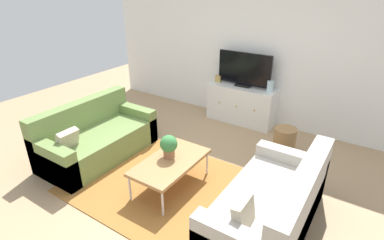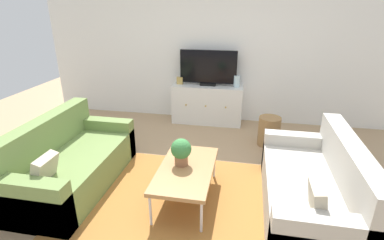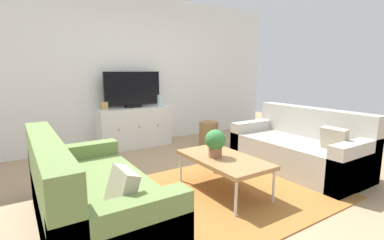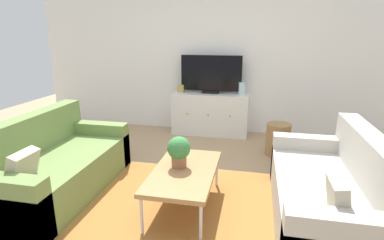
# 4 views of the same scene
# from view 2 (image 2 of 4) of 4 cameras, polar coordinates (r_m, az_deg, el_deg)

# --- Properties ---
(ground_plane) EXTENTS (10.00, 10.00, 0.00)m
(ground_plane) POSITION_cam_2_polar(r_m,az_deg,el_deg) (3.61, -1.44, -13.80)
(ground_plane) COLOR tan
(wall_back) EXTENTS (6.40, 0.12, 2.70)m
(wall_back) POSITION_cam_2_polar(r_m,az_deg,el_deg) (5.50, 4.30, 13.88)
(wall_back) COLOR white
(wall_back) RESTS_ON ground_plane
(area_rug) EXTENTS (2.50, 1.90, 0.01)m
(area_rug) POSITION_cam_2_polar(r_m,az_deg,el_deg) (3.49, -1.99, -15.12)
(area_rug) COLOR #9E662D
(area_rug) RESTS_ON ground_plane
(couch_left_side) EXTENTS (0.88, 1.75, 0.84)m
(couch_left_side) POSITION_cam_2_polar(r_m,az_deg,el_deg) (3.91, -23.10, -7.90)
(couch_left_side) COLOR olive
(couch_left_side) RESTS_ON ground_plane
(couch_right_side) EXTENTS (0.88, 1.75, 0.84)m
(couch_right_side) POSITION_cam_2_polar(r_m,az_deg,el_deg) (3.40, 23.14, -12.60)
(couch_right_side) COLOR #B2ADA3
(couch_right_side) RESTS_ON ground_plane
(coffee_table) EXTENTS (0.59, 1.08, 0.41)m
(coffee_table) POSITION_cam_2_polar(r_m,az_deg,el_deg) (3.30, -1.16, -9.71)
(coffee_table) COLOR #A37547
(coffee_table) RESTS_ON ground_plane
(potted_plant) EXTENTS (0.23, 0.23, 0.31)m
(potted_plant) POSITION_cam_2_polar(r_m,az_deg,el_deg) (3.27, -2.12, -5.99)
(potted_plant) COLOR #936042
(potted_plant) RESTS_ON coffee_table
(tv_console) EXTENTS (1.28, 0.47, 0.71)m
(tv_console) POSITION_cam_2_polar(r_m,az_deg,el_deg) (5.47, 3.01, 3.14)
(tv_console) COLOR white
(tv_console) RESTS_ON ground_plane
(flat_screen_tv) EXTENTS (1.02, 0.16, 0.63)m
(flat_screen_tv) POSITION_cam_2_polar(r_m,az_deg,el_deg) (5.31, 3.18, 10.07)
(flat_screen_tv) COLOR black
(flat_screen_tv) RESTS_ON tv_console
(glass_vase) EXTENTS (0.11, 0.11, 0.20)m
(glass_vase) POSITION_cam_2_polar(r_m,az_deg,el_deg) (5.30, 8.71, 7.46)
(glass_vase) COLOR silver
(glass_vase) RESTS_ON tv_console
(mantel_clock) EXTENTS (0.11, 0.07, 0.13)m
(mantel_clock) POSITION_cam_2_polar(r_m,az_deg,el_deg) (5.44, -2.36, 7.68)
(mantel_clock) COLOR tan
(mantel_clock) RESTS_ON tv_console
(wicker_basket) EXTENTS (0.34, 0.34, 0.46)m
(wicker_basket) POSITION_cam_2_polar(r_m,az_deg,el_deg) (4.76, 14.74, -2.10)
(wicker_basket) COLOR #9E7547
(wicker_basket) RESTS_ON ground_plane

